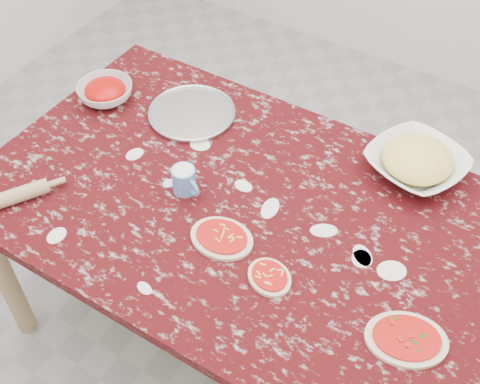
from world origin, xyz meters
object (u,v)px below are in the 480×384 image
cheese_bowl (416,164)px  flour_mug (185,180)px  rolling_pin (9,198)px  sauce_bowl (105,92)px  pizza_tray (192,114)px  worktable (240,221)px

cheese_bowl → flour_mug: (-0.57, -0.45, 0.01)m
rolling_pin → cheese_bowl: bearing=38.0°
sauce_bowl → flour_mug: (0.50, -0.22, 0.01)m
sauce_bowl → flour_mug: size_ratio=1.80×
sauce_bowl → rolling_pin: 0.54m
pizza_tray → flour_mug: bearing=-58.2°
cheese_bowl → worktable: bearing=-134.5°
pizza_tray → cheese_bowl: (0.76, 0.14, 0.03)m
sauce_bowl → cheese_bowl: size_ratio=0.67×
flour_mug → sauce_bowl: bearing=156.6°
pizza_tray → sauce_bowl: sauce_bowl is taller
sauce_bowl → flour_mug: 0.54m
pizza_tray → sauce_bowl: (-0.31, -0.09, 0.02)m
worktable → rolling_pin: bearing=-148.1°
worktable → pizza_tray: (-0.36, 0.26, 0.09)m
worktable → pizza_tray: size_ratio=5.40×
sauce_bowl → flour_mug: flour_mug is taller
flour_mug → rolling_pin: 0.53m
sauce_bowl → cheese_bowl: (1.07, 0.23, 0.01)m
worktable → sauce_bowl: bearing=165.5°
worktable → cheese_bowl: (0.40, 0.40, 0.12)m
flour_mug → rolling_pin: bearing=-142.2°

